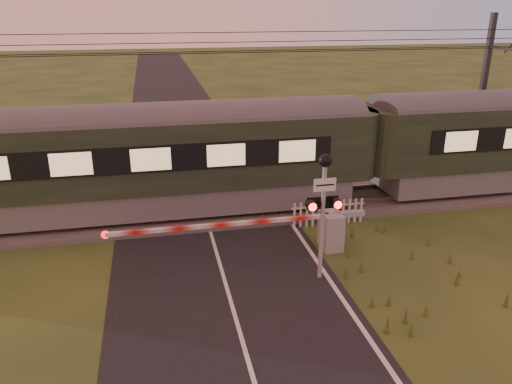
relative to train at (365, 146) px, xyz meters
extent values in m
plane|color=#253C17|center=(-5.91, -6.50, -2.09)|extent=(160.00, 160.00, 0.00)
cube|color=black|center=(-5.91, -6.50, -2.08)|extent=(6.00, 140.00, 0.02)
cube|color=#47423D|center=(-5.91, 0.00, -2.03)|extent=(140.00, 3.40, 0.24)
cube|color=slate|center=(-5.91, -0.72, -1.83)|extent=(140.00, 0.08, 0.14)
cube|color=slate|center=(-5.91, 0.72, -1.83)|extent=(140.00, 0.08, 0.14)
cube|color=#2D2116|center=(-5.91, 0.00, -1.90)|extent=(0.24, 2.20, 0.06)
cylinder|color=black|center=(-5.91, -0.30, 3.41)|extent=(120.00, 0.02, 0.02)
cylinder|color=black|center=(-5.91, 0.30, 3.41)|extent=(120.00, 0.02, 0.02)
cylinder|color=black|center=(-5.91, 0.00, 4.01)|extent=(120.00, 0.02, 0.02)
cylinder|color=black|center=(-5.91, 0.00, 3.71)|extent=(120.00, 0.02, 0.02)
cube|color=slate|center=(-9.96, 0.00, -1.31)|extent=(18.16, 2.40, 0.90)
cube|color=black|center=(-9.96, 0.00, 0.26)|extent=(18.92, 2.61, 2.25)
cylinder|color=#4C4C4F|center=(-9.96, 0.00, 1.39)|extent=(18.92, 0.91, 0.91)
cube|color=#FFD893|center=(-9.96, -1.35, 0.38)|extent=(16.27, 0.04, 0.70)
cube|color=gray|center=(-2.48, -3.47, -1.53)|extent=(0.56, 0.87, 1.13)
cylinder|color=gray|center=(-2.63, -3.47, -1.53)|extent=(0.12, 0.12, 1.13)
cube|color=gray|center=(-1.91, -3.47, -1.05)|extent=(0.92, 0.16, 0.16)
cube|color=red|center=(-5.80, -3.47, -1.05)|extent=(6.34, 0.11, 0.11)
cylinder|color=red|center=(-8.98, -3.47, -1.05)|extent=(0.23, 0.04, 0.23)
cylinder|color=gray|center=(-3.37, -5.13, -0.52)|extent=(0.12, 0.12, 3.15)
cube|color=white|center=(-3.37, -5.19, 0.59)|extent=(0.58, 0.03, 0.34)
sphere|color=black|center=(-3.37, -5.13, 1.21)|extent=(0.34, 0.34, 0.34)
cube|color=black|center=(-3.37, -5.13, 0.06)|extent=(0.79, 0.06, 0.06)
cylinder|color=#FF140C|center=(-3.71, -5.31, 0.06)|extent=(0.21, 0.02, 0.21)
cylinder|color=#FF140C|center=(-3.03, -5.31, 0.06)|extent=(0.21, 0.02, 0.21)
cube|color=black|center=(-3.37, -5.08, 0.06)|extent=(0.84, 0.02, 0.34)
cube|color=silver|center=(-1.99, -1.87, -1.80)|extent=(2.54, 0.04, 0.06)
cube|color=silver|center=(-1.99, -1.87, -1.42)|extent=(2.54, 0.04, 0.06)
cube|color=#2D2D30|center=(6.14, 2.30, 1.23)|extent=(0.21, 0.21, 6.64)
cube|color=#2D2D30|center=(6.14, 1.15, 3.22)|extent=(0.09, 2.40, 0.09)
camera|label=1|loc=(-7.48, -16.34, 4.81)|focal=35.00mm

